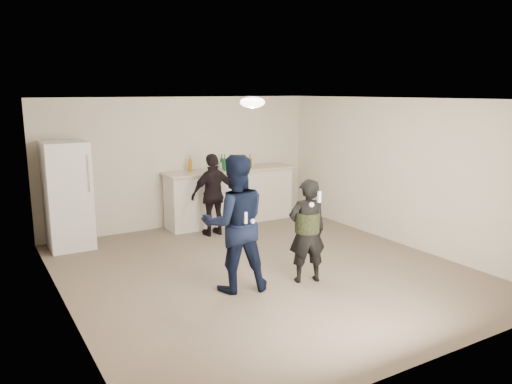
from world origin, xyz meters
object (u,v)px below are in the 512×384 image
fridge (68,196)px  counter (230,197)px  shaker (220,167)px  spectator (214,195)px  woman (307,231)px  man (235,224)px

fridge → counter: bearing=1.3°
shaker → spectator: bearing=-128.3°
counter → woman: bearing=-99.6°
counter → woman: woman is taller
counter → man: (-1.55, -3.09, 0.38)m
fridge → woman: bearing=-52.3°
man → woman: size_ratio=1.25×
fridge → man: size_ratio=0.99×
woman → shaker: bearing=-78.8°
shaker → spectator: size_ratio=0.11×
man → fridge: bearing=-47.4°
woman → spectator: spectator is taller
counter → woman: size_ratio=1.79×
spectator → shaker: bearing=-130.2°
fridge → woman: fridge is taller
fridge → shaker: bearing=-1.5°
counter → fridge: (-3.09, -0.07, 0.38)m
man → woman: man is taller
shaker → woman: woman is taller
fridge → man: man is taller
counter → fridge: 3.11m
counter → shaker: 0.73m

